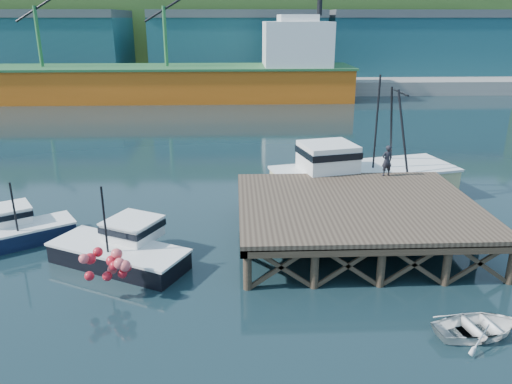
{
  "coord_description": "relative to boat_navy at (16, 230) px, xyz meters",
  "views": [
    {
      "loc": [
        -0.63,
        -23.44,
        10.94
      ],
      "look_at": [
        0.44,
        2.0,
        2.04
      ],
      "focal_mm": 35.0,
      "sensor_mm": 36.0,
      "label": 1
    }
  ],
  "objects": [
    {
      "name": "warehouse_mid",
      "position": [
        11.96,
        64.48,
        5.8
      ],
      "size": [
        28.0,
        16.0,
        9.0
      ],
      "primitive_type": "cube",
      "color": "#1B4C59",
      "rests_on": "far_quay"
    },
    {
      "name": "warehouse_left",
      "position": [
        -23.04,
        64.48,
        5.8
      ],
      "size": [
        32.0,
        16.0,
        9.0
      ],
      "primitive_type": "cube",
      "color": "#1B4C59",
      "rests_on": "far_quay"
    },
    {
      "name": "hillside",
      "position": [
        11.96,
        99.48,
        10.3
      ],
      "size": [
        220.0,
        50.0,
        22.0
      ],
      "primitive_type": "cube",
      "color": "#2D511E",
      "rests_on": "ground"
    },
    {
      "name": "ground",
      "position": [
        11.96,
        -0.52,
        -0.7
      ],
      "size": [
        300.0,
        300.0,
        0.0
      ],
      "primitive_type": "plane",
      "color": "black",
      "rests_on": "ground"
    },
    {
      "name": "boat_black",
      "position": [
        5.96,
        -2.57,
        0.06
      ],
      "size": [
        7.0,
        5.91,
        4.09
      ],
      "rotation": [
        0.0,
        0.0,
        -0.48
      ],
      "color": "black",
      "rests_on": "ground"
    },
    {
      "name": "dinghy",
      "position": [
        20.09,
        -8.83,
        -0.35
      ],
      "size": [
        3.73,
        2.95,
        0.7
      ],
      "primitive_type": "imported",
      "rotation": [
        0.0,
        0.0,
        1.75
      ],
      "color": "white",
      "rests_on": "ground"
    },
    {
      "name": "wharf",
      "position": [
        17.46,
        -0.7,
        1.25
      ],
      "size": [
        12.0,
        10.0,
        2.62
      ],
      "color": "brown",
      "rests_on": "ground"
    },
    {
      "name": "cargo_ship",
      "position": [
        3.5,
        47.48,
        2.62
      ],
      "size": [
        55.5,
        10.0,
        13.75
      ],
      "color": "#D05D13",
      "rests_on": "ground"
    },
    {
      "name": "warehouse_right",
      "position": [
        41.96,
        64.48,
        5.8
      ],
      "size": [
        30.0,
        16.0,
        9.0
      ],
      "primitive_type": "cube",
      "color": "#1B4C59",
      "rests_on": "far_quay"
    },
    {
      "name": "trawler",
      "position": [
        19.23,
        5.98,
        0.9
      ],
      "size": [
        12.24,
        6.7,
        7.76
      ],
      "rotation": [
        0.0,
        0.0,
        0.23
      ],
      "color": "beige",
      "rests_on": "ground"
    },
    {
      "name": "boat_navy",
      "position": [
        0.0,
        0.0,
        0.0
      ],
      "size": [
        5.75,
        4.62,
        3.46
      ],
      "rotation": [
        0.0,
        0.0,
        0.56
      ],
      "color": "black",
      "rests_on": "ground"
    },
    {
      "name": "far_quay",
      "position": [
        11.96,
        69.48,
        0.3
      ],
      "size": [
        160.0,
        40.0,
        2.0
      ],
      "primitive_type": "cube",
      "color": "gray",
      "rests_on": "ground"
    },
    {
      "name": "dockworker",
      "position": [
        20.19,
        3.88,
        2.35
      ],
      "size": [
        0.76,
        0.6,
        1.83
      ],
      "primitive_type": "imported",
      "rotation": [
        0.0,
        0.0,
        3.41
      ],
      "color": "black",
      "rests_on": "wharf"
    }
  ]
}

